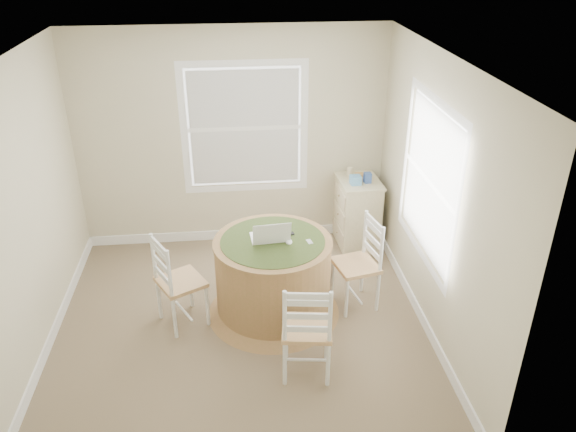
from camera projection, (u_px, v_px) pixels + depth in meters
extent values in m
cube|color=#827152|center=(241.00, 328.00, 5.53)|extent=(3.60, 3.60, 0.02)
cube|color=white|center=(228.00, 58.00, 4.32)|extent=(3.60, 3.60, 0.02)
cube|color=beige|center=(232.00, 140.00, 6.52)|extent=(3.60, 0.02, 2.60)
cube|color=beige|center=(243.00, 347.00, 3.33)|extent=(3.60, 0.02, 2.60)
cube|color=beige|center=(22.00, 220.00, 4.75)|extent=(0.02, 3.60, 2.60)
cube|color=beige|center=(435.00, 200.00, 5.09)|extent=(0.02, 3.60, 2.60)
cube|color=white|center=(237.00, 234.00, 7.07)|extent=(3.60, 0.02, 0.12)
cube|color=white|center=(53.00, 335.00, 5.33)|extent=(0.02, 3.60, 0.12)
cube|color=white|center=(419.00, 311.00, 5.66)|extent=(0.02, 3.60, 0.12)
cylinder|color=#996A44|center=(273.00, 274.00, 5.55)|extent=(1.14, 1.14, 0.74)
cone|color=#996A44|center=(274.00, 308.00, 5.74)|extent=(1.34, 1.34, 0.08)
cylinder|color=#996A44|center=(273.00, 242.00, 5.39)|extent=(1.16, 1.16, 0.03)
cylinder|color=#3B4D21|center=(273.00, 241.00, 5.38)|extent=(1.01, 1.01, 0.01)
cone|color=#3B4D21|center=(273.00, 246.00, 5.41)|extent=(1.12, 1.12, 0.10)
cube|color=white|center=(270.00, 237.00, 5.44)|extent=(0.38, 0.28, 0.02)
cube|color=silver|center=(270.00, 237.00, 5.43)|extent=(0.31, 0.16, 0.00)
cube|color=black|center=(272.00, 234.00, 5.24)|extent=(0.37, 0.10, 0.23)
ellipsoid|color=white|center=(289.00, 242.00, 5.35)|extent=(0.09, 0.12, 0.04)
cube|color=#B7BABF|center=(309.00, 242.00, 5.36)|extent=(0.06, 0.10, 0.02)
cube|color=black|center=(291.00, 234.00, 5.49)|extent=(0.07, 0.06, 0.02)
cube|color=beige|center=(357.00, 213.00, 6.81)|extent=(0.48, 0.63, 0.83)
cube|color=beige|center=(359.00, 181.00, 6.61)|extent=(0.51, 0.66, 0.02)
cube|color=beige|center=(336.00, 232.00, 6.89)|extent=(0.04, 0.52, 0.18)
cube|color=beige|center=(337.00, 214.00, 6.77)|extent=(0.04, 0.52, 0.18)
cube|color=beige|center=(338.00, 196.00, 6.66)|extent=(0.04, 0.52, 0.18)
cube|color=#5795C7|center=(355.00, 180.00, 6.47)|extent=(0.13, 0.13, 0.10)
cube|color=#CB9347|center=(362.00, 176.00, 6.63)|extent=(0.16, 0.11, 0.06)
cube|color=#315095|center=(368.00, 178.00, 6.50)|extent=(0.08, 0.08, 0.12)
cylinder|color=beige|center=(349.00, 171.00, 6.73)|extent=(0.07, 0.07, 0.09)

